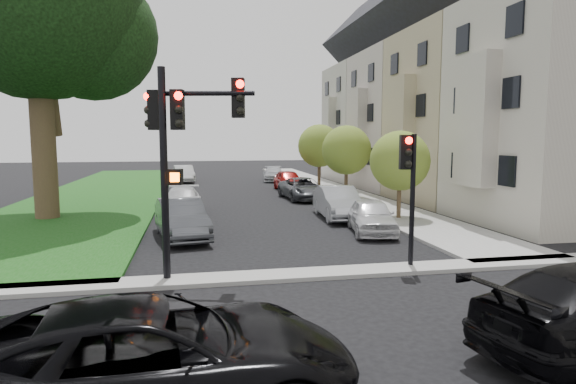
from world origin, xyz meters
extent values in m
plane|color=black|center=(0.00, 0.00, 0.00)|extent=(140.00, 140.00, 0.00)
cube|color=#10490D|center=(-9.00, 24.00, 0.06)|extent=(8.00, 44.00, 0.12)
cube|color=gray|center=(6.75, 24.00, 0.06)|extent=(3.50, 44.00, 0.12)
cube|color=gray|center=(0.00, 2.00, 0.06)|extent=(60.00, 1.00, 0.12)
cube|color=#A89F8F|center=(12.50, 8.00, 5.00)|extent=(7.00, 7.40, 10.00)
cube|color=#A89F8F|center=(8.65, 8.00, 4.50)|extent=(0.70, 2.20, 5.50)
cube|color=black|center=(8.95, 8.00, 5.50)|extent=(0.08, 3.60, 6.00)
cube|color=tan|center=(12.50, 15.50, 5.00)|extent=(7.00, 7.40, 10.00)
cube|color=tan|center=(8.65, 15.50, 4.50)|extent=(0.70, 2.20, 5.50)
cube|color=black|center=(8.95, 15.50, 5.50)|extent=(0.08, 3.60, 6.00)
cube|color=#9C9997|center=(12.50, 23.00, 5.00)|extent=(7.00, 7.40, 10.00)
cube|color=black|center=(12.50, 23.00, 12.47)|extent=(7.00, 7.55, 7.00)
cube|color=#9C9997|center=(8.65, 23.00, 4.50)|extent=(0.70, 2.20, 5.50)
cube|color=black|center=(8.95, 23.00, 5.50)|extent=(0.08, 3.60, 6.00)
cube|color=#A29A8E|center=(12.50, 30.50, 5.00)|extent=(7.00, 7.40, 10.00)
cube|color=black|center=(12.50, 30.50, 12.47)|extent=(7.00, 7.55, 7.00)
cube|color=#A29A8E|center=(8.65, 30.50, 4.50)|extent=(0.70, 2.20, 5.50)
cube|color=black|center=(8.95, 30.50, 5.50)|extent=(0.08, 3.60, 6.00)
cylinder|color=brown|center=(-9.73, 13.19, 3.82)|extent=(1.05, 1.05, 7.64)
sphere|color=black|center=(-7.63, 14.14, 8.60)|extent=(6.12, 6.12, 6.12)
cylinder|color=brown|center=(6.20, 10.04, 0.98)|extent=(0.20, 0.20, 1.96)
sphere|color=olive|center=(6.20, 10.04, 2.75)|extent=(2.75, 2.75, 2.75)
cylinder|color=brown|center=(6.20, 17.88, 1.08)|extent=(0.22, 0.22, 2.17)
sphere|color=olive|center=(6.20, 17.88, 3.04)|extent=(3.04, 3.04, 3.04)
cylinder|color=brown|center=(6.20, 24.41, 1.14)|extent=(0.23, 0.23, 2.28)
sphere|color=olive|center=(6.20, 24.41, 3.19)|extent=(3.19, 3.19, 3.19)
cylinder|color=black|center=(-3.80, 2.20, 2.78)|extent=(0.23, 0.23, 5.56)
cylinder|color=black|center=(-2.62, 2.20, 4.92)|extent=(2.32, 0.67, 0.13)
cube|color=black|center=(-3.43, 2.20, 4.49)|extent=(0.38, 0.34, 1.02)
cube|color=black|center=(-1.87, 2.20, 4.81)|extent=(0.38, 0.34, 1.02)
cube|color=black|center=(-4.01, 2.47, 4.49)|extent=(0.34, 0.38, 1.02)
sphere|color=#FF0C05|center=(-3.43, 2.04, 4.84)|extent=(0.21, 0.21, 0.21)
sphere|color=black|center=(-3.43, 2.04, 4.15)|extent=(0.21, 0.21, 0.21)
cube|color=black|center=(-3.53, 2.20, 2.78)|extent=(0.43, 0.35, 0.41)
cube|color=#FF5905|center=(-3.53, 2.05, 2.78)|extent=(0.24, 0.03, 0.24)
cylinder|color=black|center=(3.09, 2.20, 1.95)|extent=(0.17, 0.17, 3.89)
cube|color=black|center=(2.83, 2.20, 3.38)|extent=(0.36, 0.32, 0.97)
sphere|color=#FF0C05|center=(2.83, 2.05, 3.71)|extent=(0.20, 0.20, 0.20)
imported|color=black|center=(-3.68, -4.03, 0.79)|extent=(5.91, 3.07, 1.59)
imported|color=silver|center=(3.87, 7.43, 0.69)|extent=(2.37, 4.27, 1.37)
imported|color=#999BA0|center=(3.59, 11.05, 0.76)|extent=(1.90, 4.70, 1.52)
imported|color=#3F4247|center=(3.55, 18.18, 0.67)|extent=(2.53, 4.94, 1.33)
imported|color=maroon|center=(3.64, 23.37, 0.73)|extent=(1.80, 4.34, 1.47)
imported|color=#999BA0|center=(3.82, 30.96, 0.64)|extent=(2.37, 4.59, 1.27)
imported|color=#3F4247|center=(-3.55, 7.85, 0.74)|extent=(2.30, 4.70, 1.48)
imported|color=silver|center=(-3.65, 13.72, 0.66)|extent=(2.00, 4.58, 1.31)
imported|color=silver|center=(-3.89, 31.49, 0.72)|extent=(1.98, 4.49, 1.44)
camera|label=1|loc=(-3.05, -10.52, 3.79)|focal=30.00mm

